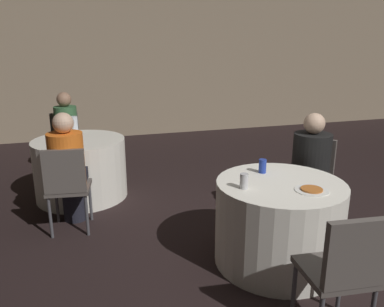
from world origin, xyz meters
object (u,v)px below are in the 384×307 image
(person_black_shirt, at_px, (308,170))
(person_orange_shirt, at_px, (69,170))
(table_far, at_px, (81,168))
(chair_near_northeast, at_px, (312,172))
(soda_can_silver, at_px, (244,181))
(soda_can_blue, at_px, (263,166))
(person_green_jacket, at_px, (68,136))
(pizza_plate_near, at_px, (312,190))
(bottle_far, at_px, (74,124))
(chair_far_north, at_px, (67,138))
(table_near, at_px, (278,223))
(chair_far_south, at_px, (67,182))
(chair_near_south, at_px, (344,267))

(person_black_shirt, bearing_deg, person_orange_shirt, 33.22)
(table_far, relative_size, chair_near_northeast, 1.23)
(person_orange_shirt, bearing_deg, soda_can_silver, -34.93)
(soda_can_blue, height_order, soda_can_silver, same)
(person_green_jacket, xyz_separation_m, person_orange_shirt, (0.03, -1.56, 0.02))
(table_far, xyz_separation_m, pizza_plate_near, (1.72, -2.20, 0.37))
(bottle_far, bearing_deg, person_green_jacket, 106.91)
(chair_far_north, bearing_deg, bottle_far, 94.54)
(table_near, distance_m, chair_far_south, 2.00)
(person_orange_shirt, bearing_deg, table_far, 90.00)
(soda_can_blue, bearing_deg, chair_near_south, -92.81)
(chair_near_northeast, relative_size, person_orange_shirt, 0.74)
(table_far, relative_size, person_black_shirt, 0.93)
(table_far, bearing_deg, person_black_shirt, -33.97)
(person_green_jacket, distance_m, soda_can_blue, 3.01)
(pizza_plate_near, relative_size, bottle_far, 1.29)
(person_orange_shirt, distance_m, bottle_far, 1.25)
(person_orange_shirt, xyz_separation_m, person_black_shirt, (2.29, -0.68, -0.00))
(chair_near_south, xyz_separation_m, chair_near_northeast, (0.81, 1.54, 0.00))
(table_near, distance_m, soda_can_silver, 0.55)
(chair_far_north, distance_m, person_black_shirt, 3.36)
(chair_near_northeast, height_order, bottle_far, bottle_far)
(table_near, xyz_separation_m, chair_near_south, (-0.09, -0.93, 0.18))
(chair_far_north, distance_m, bottle_far, 0.58)
(table_far, bearing_deg, chair_far_south, -97.54)
(chair_far_south, bearing_deg, person_black_shirt, -5.30)
(table_far, height_order, soda_can_silver, soda_can_silver)
(person_orange_shirt, bearing_deg, chair_near_northeast, -6.11)
(chair_far_south, height_order, chair_far_north, same)
(chair_near_south, bearing_deg, chair_far_south, 135.06)
(chair_near_northeast, relative_size, soda_can_silver, 7.23)
(person_green_jacket, relative_size, person_orange_shirt, 1.00)
(chair_far_north, relative_size, person_black_shirt, 0.76)
(table_far, bearing_deg, pizza_plate_near, -52.09)
(chair_far_north, distance_m, pizza_plate_near, 3.67)
(table_near, height_order, person_orange_shirt, person_orange_shirt)
(chair_near_northeast, distance_m, chair_far_south, 2.46)
(chair_far_north, bearing_deg, chair_far_south, 81.13)
(person_black_shirt, bearing_deg, chair_near_northeast, -90.00)
(chair_far_north, bearing_deg, person_black_shirt, 124.12)
(soda_can_blue, bearing_deg, soda_can_silver, -136.00)
(table_far, relative_size, chair_far_south, 1.23)
(chair_near_south, distance_m, chair_far_south, 2.54)
(table_near, distance_m, person_orange_shirt, 2.08)
(soda_can_blue, bearing_deg, pizza_plate_near, -70.80)
(chair_near_south, bearing_deg, soda_can_silver, 111.45)
(chair_near_south, xyz_separation_m, soda_can_blue, (0.06, 1.20, 0.25))
(chair_near_northeast, bearing_deg, table_far, 19.00)
(chair_near_northeast, bearing_deg, chair_far_north, 6.72)
(person_green_jacket, xyz_separation_m, person_black_shirt, (2.32, -2.24, 0.02))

